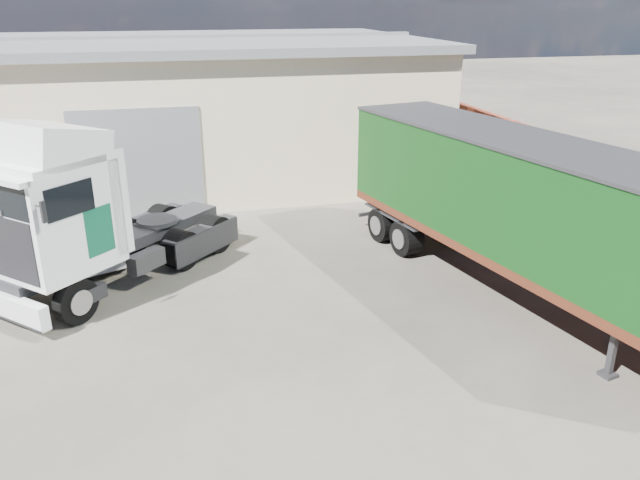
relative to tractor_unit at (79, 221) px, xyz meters
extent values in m
plane|color=#292621|center=(3.24, -4.70, -1.85)|extent=(120.00, 120.00, 0.00)
cube|color=beige|center=(-2.76, 11.30, 0.65)|extent=(30.00, 12.00, 5.00)
cube|color=#5D5F62|center=(-2.76, 11.30, 3.30)|extent=(30.60, 12.60, 0.30)
cube|color=#5D5F62|center=(1.24, 5.28, -0.05)|extent=(4.00, 0.08, 3.60)
cube|color=#5D5F62|center=(-2.76, 11.30, 3.50)|extent=(30.60, 0.40, 0.15)
cube|color=brown|center=(14.74, 1.30, -0.60)|extent=(0.35, 26.00, 2.50)
cylinder|color=black|center=(-0.84, -0.85, -1.33)|extent=(2.46, 2.45, 1.05)
cylinder|color=black|center=(1.59, 1.61, -1.33)|extent=(2.50, 2.49, 1.05)
cylinder|color=black|center=(2.56, 2.59, -1.33)|extent=(2.50, 2.49, 1.05)
cube|color=#2D2D30|center=(0.83, 0.84, -0.96)|extent=(5.21, 5.26, 0.30)
cube|color=white|center=(-1.50, -1.51, -1.31)|extent=(1.96, 1.94, 0.54)
cube|color=white|center=(-0.60, -0.60, 0.39)|extent=(3.35, 3.35, 2.42)
cube|color=black|center=(-1.39, -1.41, 0.02)|extent=(1.59, 1.57, 1.38)
cube|color=white|center=(-0.46, -0.46, 1.95)|extent=(3.09, 3.08, 1.21)
cube|color=#0B5036|center=(-1.20, 0.55, 0.12)|extent=(0.53, 0.53, 1.09)
cube|color=#0B5036|center=(0.56, -1.19, 0.12)|extent=(0.53, 0.53, 1.09)
cylinder|color=#2D2D30|center=(1.73, 1.75, -0.76)|extent=(1.53, 1.53, 0.12)
cube|color=#2D2D30|center=(9.98, -6.34, -1.33)|extent=(0.34, 0.34, 1.04)
cylinder|color=black|center=(9.27, 1.12, -1.35)|extent=(2.57, 1.48, 1.01)
cube|color=#2D2D30|center=(10.07, -2.63, -1.00)|extent=(3.10, 11.29, 0.33)
cube|color=#5A2314|center=(10.07, -2.63, -0.69)|extent=(4.67, 11.62, 0.23)
cube|color=black|center=(10.07, -2.63, 0.66)|extent=(4.67, 11.62, 2.47)
cube|color=#2D2D30|center=(10.07, -2.63, 1.91)|extent=(4.74, 11.69, 0.08)
cylinder|color=black|center=(-0.18, 1.07, -1.54)|extent=(1.89, 1.26, 0.62)
cylinder|color=black|center=(-1.34, 3.81, -1.54)|extent=(1.89, 1.26, 0.62)
cube|color=white|center=(-0.76, 2.44, -0.87)|extent=(3.30, 4.64, 1.58)
cube|color=white|center=(-0.07, 0.81, -0.92)|extent=(1.91, 1.44, 1.03)
cube|color=black|center=(-0.15, 0.98, -0.41)|extent=(1.53, 0.70, 0.56)
camera|label=1|loc=(2.14, -14.87, 4.91)|focal=35.00mm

